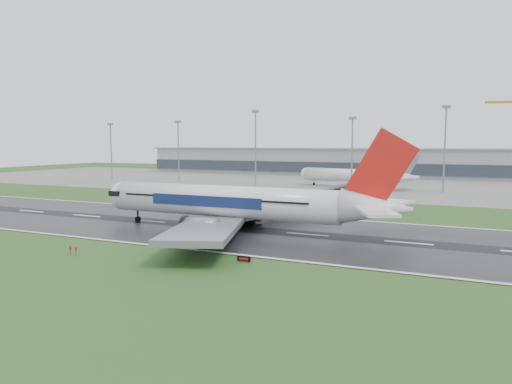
% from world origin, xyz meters
% --- Properties ---
extents(ground, '(520.00, 520.00, 0.00)m').
position_xyz_m(ground, '(0.00, 0.00, 0.00)').
color(ground, '#23491A').
rests_on(ground, ground).
extents(runway, '(400.00, 45.00, 0.10)m').
position_xyz_m(runway, '(0.00, 0.00, 0.05)').
color(runway, black).
rests_on(runway, ground).
extents(apron, '(400.00, 130.00, 0.08)m').
position_xyz_m(apron, '(0.00, 125.00, 0.04)').
color(apron, slate).
rests_on(apron, ground).
extents(terminal, '(240.00, 36.00, 15.00)m').
position_xyz_m(terminal, '(0.00, 185.00, 7.50)').
color(terminal, gray).
rests_on(terminal, ground).
extents(main_airliner, '(70.14, 66.82, 20.67)m').
position_xyz_m(main_airliner, '(25.84, -1.83, 10.43)').
color(main_airliner, silver).
rests_on(main_airliner, runway).
extents(parked_airliner, '(64.28, 61.46, 15.92)m').
position_xyz_m(parked_airliner, '(25.11, 106.44, 8.04)').
color(parked_airliner, silver).
rests_on(parked_airliner, apron).
extents(runway_sign, '(2.30, 0.76, 1.04)m').
position_xyz_m(runway_sign, '(37.93, -25.74, 0.52)').
color(runway_sign, black).
rests_on(runway_sign, ground).
extents(floodmast_0, '(0.64, 0.64, 27.86)m').
position_xyz_m(floodmast_0, '(-99.70, 100.00, 13.93)').
color(floodmast_0, gray).
rests_on(floodmast_0, ground).
extents(floodmast_1, '(0.64, 0.64, 28.31)m').
position_xyz_m(floodmast_1, '(-58.35, 100.00, 14.15)').
color(floodmast_1, gray).
rests_on(floodmast_1, ground).
extents(floodmast_2, '(0.64, 0.64, 32.11)m').
position_xyz_m(floodmast_2, '(-17.53, 100.00, 16.06)').
color(floodmast_2, gray).
rests_on(floodmast_2, ground).
extents(floodmast_3, '(0.64, 0.64, 28.26)m').
position_xyz_m(floodmast_3, '(25.70, 100.00, 14.13)').
color(floodmast_3, gray).
rests_on(floodmast_3, ground).
extents(floodmast_4, '(0.64, 0.64, 31.65)m').
position_xyz_m(floodmast_4, '(60.82, 100.00, 15.82)').
color(floodmast_4, gray).
rests_on(floodmast_4, ground).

